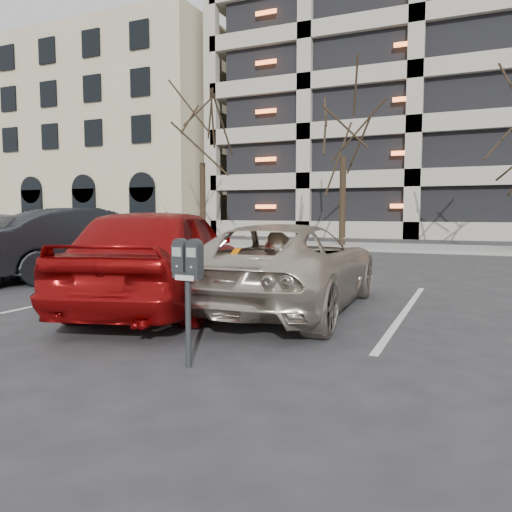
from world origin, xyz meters
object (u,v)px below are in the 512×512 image
(car_dark, at_px, (91,243))
(car_silver, at_px, (0,247))
(tree_b, at_px, (344,101))
(car_red, at_px, (163,257))
(suv_silver, at_px, (286,266))
(parking_meter, at_px, (188,271))
(tree_a, at_px, (202,113))

(car_dark, height_order, car_silver, car_dark)
(tree_b, bearing_deg, car_red, -86.95)
(suv_silver, height_order, car_red, car_red)
(car_red, bearing_deg, tree_b, -102.96)
(car_red, distance_m, car_silver, 5.45)
(suv_silver, xyz_separation_m, car_dark, (-5.63, 1.82, 0.14))
(car_dark, xyz_separation_m, car_silver, (-1.47, -1.30, -0.06))
(parking_meter, height_order, suv_silver, suv_silver)
(parking_meter, xyz_separation_m, suv_silver, (-0.18, 3.29, -0.28))
(car_red, distance_m, car_dark, 4.62)
(parking_meter, relative_size, car_silver, 0.24)
(suv_silver, xyz_separation_m, car_red, (-1.81, -0.77, 0.15))
(tree_a, relative_size, suv_silver, 1.76)
(suv_silver, bearing_deg, car_silver, -6.99)
(car_dark, distance_m, car_silver, 1.96)
(tree_a, bearing_deg, car_dark, -72.11)
(car_red, bearing_deg, suv_silver, -172.84)
(tree_b, distance_m, parking_meter, 18.43)
(tree_a, bearing_deg, car_red, -62.38)
(tree_b, relative_size, car_dark, 1.77)
(car_silver, bearing_deg, car_red, 154.84)
(car_silver, bearing_deg, car_dark, -150.02)
(tree_a, relative_size, car_silver, 1.69)
(tree_b, distance_m, car_dark, 13.82)
(tree_b, height_order, car_silver, tree_b)
(tree_b, relative_size, car_silver, 1.69)
(suv_silver, relative_size, car_dark, 1.00)
(suv_silver, bearing_deg, car_dark, -20.68)
(parking_meter, height_order, car_dark, car_dark)
(tree_a, xyz_separation_m, suv_silver, (9.60, -14.12, -5.66))
(car_dark, bearing_deg, parking_meter, 163.38)
(car_red, height_order, car_silver, car_red)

